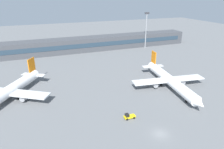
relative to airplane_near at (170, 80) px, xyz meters
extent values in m
plane|color=slate|center=(-20.69, 15.59, -3.34)|extent=(400.00, 400.00, 0.00)
cube|color=#3F4247|center=(-20.69, 70.63, 1.16)|extent=(157.08, 12.00, 9.00)
cube|color=#263847|center=(-20.69, 64.58, 1.61)|extent=(149.23, 0.16, 2.80)
cylinder|color=white|center=(0.04, 0.28, 0.04)|extent=(9.11, 37.08, 3.90)
cone|color=white|center=(-2.84, -19.72, 0.04)|extent=(4.27, 4.77, 3.70)
cone|color=white|center=(2.89, 20.09, 0.04)|extent=(3.25, 4.24, 2.73)
cube|color=orange|center=(2.45, 17.02, 4.80)|extent=(1.01, 4.52, 5.64)
cube|color=silver|center=(2.49, 17.33, 0.24)|extent=(10.55, 4.30, 0.25)
cube|color=silver|center=(0.19, 1.30, -0.27)|extent=(31.14, 9.25, 0.51)
cylinder|color=gray|center=(-5.90, 2.17, -1.71)|extent=(2.50, 3.54, 2.05)
cylinder|color=gray|center=(6.27, 0.42, -1.71)|extent=(2.50, 3.54, 2.05)
cylinder|color=black|center=(-1.80, -12.50, -2.83)|extent=(0.55, 1.07, 1.03)
cylinder|color=black|center=(-2.31, 2.69, -2.83)|extent=(0.55, 1.07, 1.03)
cylinder|color=black|center=(2.97, 1.93, -2.83)|extent=(0.55, 1.07, 1.03)
cylinder|color=white|center=(-61.56, 11.97, 0.07)|extent=(23.78, 33.21, 3.93)
cone|color=white|center=(-50.44, 28.80, 0.07)|extent=(4.46, 4.79, 2.75)
cube|color=orange|center=(-52.16, 26.20, 4.87)|extent=(2.82, 4.00, 5.68)
cube|color=silver|center=(-51.99, 26.46, 0.27)|extent=(10.22, 8.11, 0.25)
cube|color=silver|center=(-60.99, 12.83, -0.24)|extent=(28.60, 21.23, 0.52)
cylinder|color=gray|center=(-55.81, 9.41, -1.70)|extent=(3.55, 3.90, 2.07)
cylinder|color=black|center=(-62.66, 15.18, -2.83)|extent=(0.91, 1.09, 1.03)
cylinder|color=black|center=(-58.18, 12.21, -2.83)|extent=(0.91, 1.09, 1.03)
cube|color=yellow|center=(-25.24, -14.27, -2.69)|extent=(3.61, 1.54, 0.60)
cube|color=black|center=(-26.14, -14.26, -2.04)|extent=(1.11, 1.41, 0.90)
cylinder|color=black|center=(-26.43, -13.48, -2.99)|extent=(0.70, 0.26, 0.70)
cylinder|color=black|center=(-26.45, -15.04, -2.99)|extent=(0.70, 0.26, 0.70)
cylinder|color=black|center=(-24.03, -13.50, -2.99)|extent=(0.70, 0.26, 0.70)
cylinder|color=black|center=(-24.05, -15.06, -2.99)|extent=(0.70, 0.26, 0.70)
cylinder|color=gray|center=(24.00, 61.92, 8.41)|extent=(0.70, 0.70, 23.50)
cube|color=#333338|center=(24.00, 61.92, 20.76)|extent=(3.20, 0.80, 1.20)
camera|label=1|loc=(-50.50, -63.64, 33.36)|focal=33.07mm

